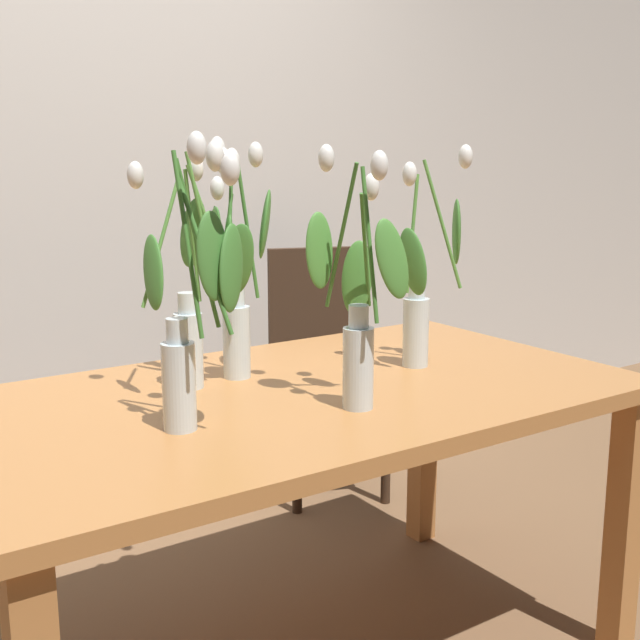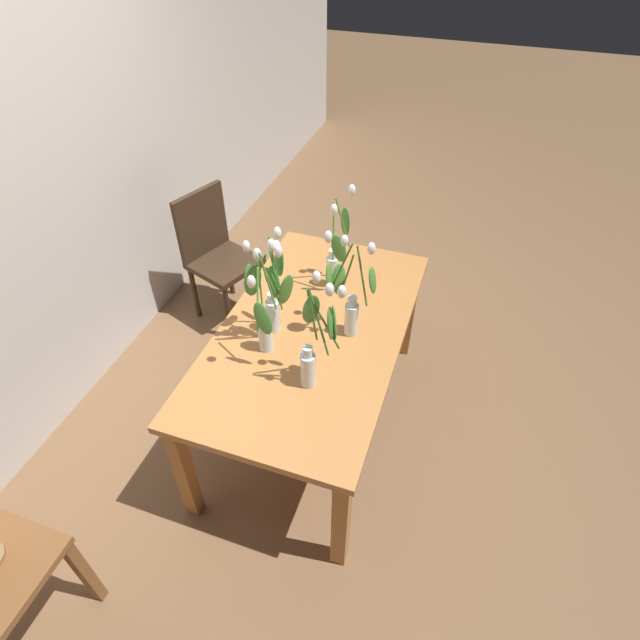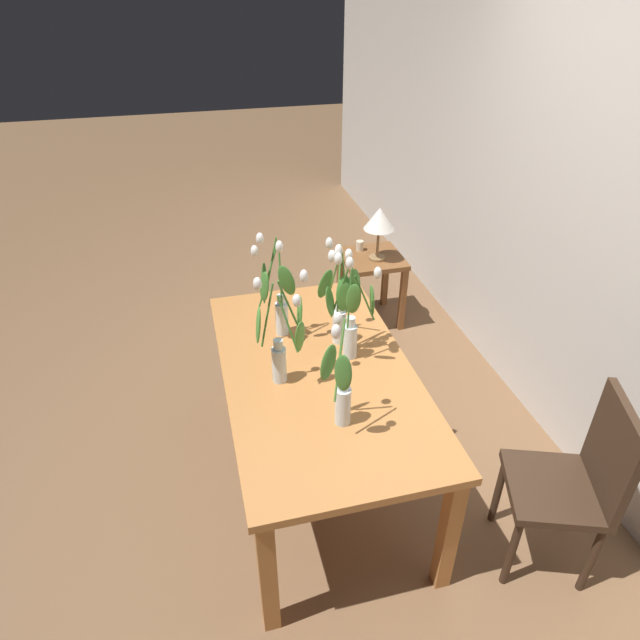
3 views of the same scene
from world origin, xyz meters
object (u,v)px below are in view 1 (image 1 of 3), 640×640
Objects in this scene: tulip_vase_2 at (357,313)px; tulip_vase_3 at (194,289)px; tulip_vase_4 at (195,322)px; tulip_vase_0 at (236,293)px; tulip_vase_1 at (422,297)px; dining_chair at (325,355)px; dining_table at (300,426)px.

tulip_vase_3 is at bearing 124.28° from tulip_vase_2.
tulip_vase_4 is (-0.14, -0.29, -0.01)m from tulip_vase_3.
tulip_vase_2 is 0.37m from tulip_vase_4.
tulip_vase_1 is (0.45, -0.18, -0.03)m from tulip_vase_0.
tulip_vase_0 is 0.37m from tulip_vase_2.
tulip_vase_1 is 1.10m from dining_chair.
dining_table is at bearing 102.08° from tulip_vase_2.
tulip_vase_3 is at bearing 164.53° from tulip_vase_1.
dining_table is 0.36m from tulip_vase_0.
tulip_vase_3 reaches higher than tulip_vase_1.
tulip_vase_4 is at bearing -129.94° from tulip_vase_0.
tulip_vase_3 is 1.31m from dining_chair.
tulip_vase_4 reaches higher than tulip_vase_0.
tulip_vase_0 is at bearing -135.66° from dining_chair.
dining_table is 1.72× the size of dining_chair.
tulip_vase_4 reaches higher than tulip_vase_1.
tulip_vase_3 reaches higher than dining_chair.
tulip_vase_2 is at bearing -152.54° from tulip_vase_1.
tulip_vase_2 is (0.11, -0.36, -0.00)m from tulip_vase_0.
dining_chair is at bearing 45.85° from tulip_vase_4.
tulip_vase_2 is 0.97× the size of tulip_vase_4.
tulip_vase_1 is 0.72m from tulip_vase_4.
tulip_vase_0 reaches higher than tulip_vase_1.
tulip_vase_2 is at bearing -7.04° from tulip_vase_4.
tulip_vase_4 is at bearing -169.37° from tulip_vase_1.
tulip_vase_1 is at bearing 0.34° from dining_table.
dining_chair is (0.70, 1.14, -0.43)m from tulip_vase_2.
dining_chair is (1.06, 1.10, -0.44)m from tulip_vase_4.
dining_table is 0.41m from tulip_vase_3.
tulip_vase_3 reaches higher than tulip_vase_2.
tulip_vase_4 is at bearing -158.28° from dining_table.
tulip_vase_1 is (0.38, 0.00, 0.28)m from dining_table.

